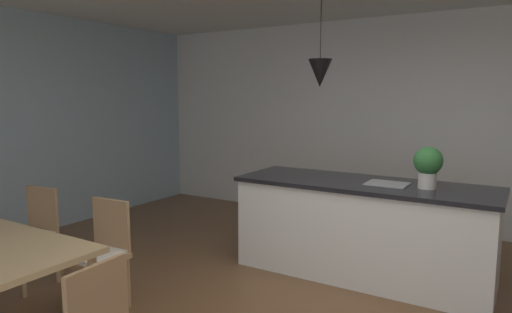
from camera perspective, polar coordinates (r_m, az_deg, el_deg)
wall_back_kitchen at (r=6.06m, az=20.79°, el=3.93°), size 10.00×0.12×2.70m
chair_far_right at (r=3.84m, az=-19.17°, el=-11.28°), size 0.42×0.42×0.87m
chair_far_left at (r=4.56m, az=-26.59°, el=-8.67°), size 0.43×0.43×0.87m
kitchen_island at (r=4.41m, az=13.29°, el=-8.77°), size 2.35×0.83×0.91m
pendant_over_island_main at (r=4.40m, az=8.11°, el=10.42°), size 0.23×0.23×0.92m
potted_plant_on_island at (r=4.14m, az=20.95°, el=-0.93°), size 0.24×0.24×0.36m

